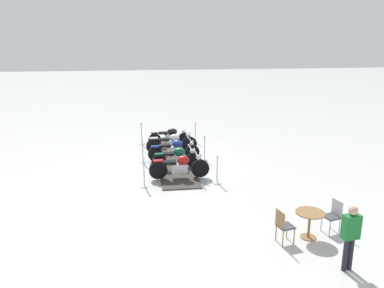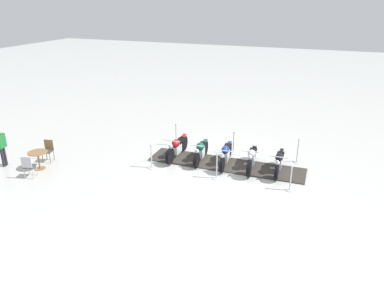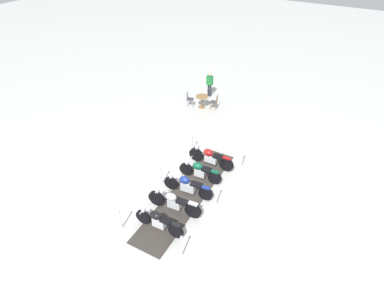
{
  "view_description": "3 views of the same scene",
  "coord_description": "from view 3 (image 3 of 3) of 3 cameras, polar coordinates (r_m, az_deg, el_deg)",
  "views": [
    {
      "loc": [
        16.57,
        -1.16,
        5.5
      ],
      "look_at": [
        1.45,
        0.61,
        1.15
      ],
      "focal_mm": 37.85,
      "sensor_mm": 36.0,
      "label": 1
    },
    {
      "loc": [
        -3.81,
        13.77,
        6.65
      ],
      "look_at": [
        1.27,
        0.66,
        1.02
      ],
      "focal_mm": 34.47,
      "sensor_mm": 36.0,
      "label": 2
    },
    {
      "loc": [
        -8.73,
        -5.2,
        9.86
      ],
      "look_at": [
        2.29,
        1.11,
        0.85
      ],
      "focal_mm": 30.43,
      "sensor_mm": 36.0,
      "label": 3
    }
  ],
  "objects": [
    {
      "name": "ground_plane",
      "position": [
        14.16,
        -0.71,
        -8.79
      ],
      "size": [
        80.0,
        80.0,
        0.0
      ],
      "primitive_type": "plane",
      "color": "silver"
    },
    {
      "name": "motorcycle_forest",
      "position": [
        14.56,
        1.31,
        -4.72
      ],
      "size": [
        0.63,
        2.02,
        0.91
      ],
      "rotation": [
        0.0,
        0.0,
        -4.63
      ],
      "color": "black",
      "rests_on": "display_platform"
    },
    {
      "name": "stanchion_left_mid",
      "position": [
        13.5,
        4.3,
        -9.64
      ],
      "size": [
        0.34,
        0.34,
        1.07
      ],
      "color": "silver",
      "rests_on": "ground_plane"
    },
    {
      "name": "motorcycle_black",
      "position": [
        12.54,
        -5.95,
        -13.26
      ],
      "size": [
        0.72,
        2.07,
        0.92
      ],
      "rotation": [
        0.0,
        0.0,
        -4.68
      ],
      "color": "black",
      "rests_on": "display_platform"
    },
    {
      "name": "stanchion_left_rear",
      "position": [
        11.81,
        -1.81,
        -17.99
      ],
      "size": [
        0.29,
        0.29,
        1.09
      ],
      "color": "silver",
      "rests_on": "ground_plane"
    },
    {
      "name": "stanchion_right_front",
      "position": [
        16.34,
        0.03,
        -0.36
      ],
      "size": [
        0.35,
        0.35,
        1.06
      ],
      "color": "silver",
      "rests_on": "ground_plane"
    },
    {
      "name": "motorcycle_chrome",
      "position": [
        13.15,
        -3.23,
        -10.14
      ],
      "size": [
        0.68,
        2.33,
        1.01
      ],
      "rotation": [
        0.0,
        0.0,
        -4.62
      ],
      "color": "black",
      "rests_on": "display_platform"
    },
    {
      "name": "motorcycle_navy",
      "position": [
        13.83,
        -0.84,
        -7.29
      ],
      "size": [
        0.69,
        2.23,
        0.91
      ],
      "rotation": [
        0.0,
        0.0,
        -4.62
      ],
      "color": "black",
      "rests_on": "display_platform"
    },
    {
      "name": "bystander_person",
      "position": [
        21.36,
        3.12,
        10.73
      ],
      "size": [
        0.28,
        0.43,
        1.64
      ],
      "rotation": [
        0.0,
        0.0,
        -2.99
      ],
      "color": "#23232D",
      "rests_on": "ground_plane"
    },
    {
      "name": "cafe_table",
      "position": [
        20.15,
        1.76,
        7.89
      ],
      "size": [
        0.79,
        0.79,
        0.76
      ],
      "color": "olive",
      "rests_on": "ground_plane"
    },
    {
      "name": "motorcycle_maroon",
      "position": [
        15.32,
        3.24,
        -2.31
      ],
      "size": [
        0.79,
        2.29,
        1.01
      ],
      "rotation": [
        0.0,
        0.0,
        -4.7
      ],
      "color": "black",
      "rests_on": "display_platform"
    },
    {
      "name": "stanchion_right_rear",
      "position": [
        12.92,
        -12.37,
        -13.09
      ],
      "size": [
        0.29,
        0.29,
        1.02
      ],
      "color": "silver",
      "rests_on": "ground_plane"
    },
    {
      "name": "cafe_chair_near_table",
      "position": [
        20.32,
        -0.54,
        8.06
      ],
      "size": [
        0.5,
        0.5,
        0.94
      ],
      "rotation": [
        0.0,
        0.0,
        -1.28
      ],
      "color": "#B7B7BC",
      "rests_on": "ground_plane"
    },
    {
      "name": "stanchion_left_front",
      "position": [
        15.47,
        8.76,
        -3.0
      ],
      "size": [
        0.32,
        0.32,
        1.12
      ],
      "color": "silver",
      "rests_on": "ground_plane"
    },
    {
      "name": "display_platform",
      "position": [
        14.14,
        -0.71,
        -8.73
      ],
      "size": [
        6.65,
        1.57,
        0.04
      ],
      "primitive_type": "cube",
      "rotation": [
        0.0,
        0.0,
        -3.12
      ],
      "color": "#38332D",
      "rests_on": "ground_plane"
    },
    {
      "name": "cafe_chair_across_table",
      "position": [
        20.0,
        4.06,
        7.49
      ],
      "size": [
        0.48,
        0.48,
        0.94
      ],
      "rotation": [
        0.0,
        0.0,
        1.81
      ],
      "color": "olive",
      "rests_on": "ground_plane"
    },
    {
      "name": "stanchion_right_mid",
      "position": [
        14.46,
        -5.36,
        -6.03
      ],
      "size": [
        0.35,
        0.35,
        1.09
      ],
      "color": "silver",
      "rests_on": "ground_plane"
    }
  ]
}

